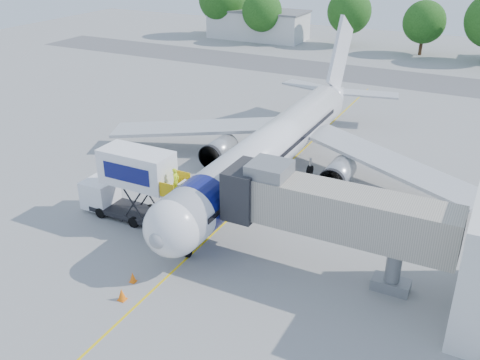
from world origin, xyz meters
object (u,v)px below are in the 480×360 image
at_px(jet_bridge, 323,209).
at_px(ground_tug, 89,325).
at_px(catering_hiloader, 131,185).
at_px(aircraft, 274,146).

distance_m(jet_bridge, ground_tug, 14.57).
bearing_deg(catering_hiloader, ground_tug, -63.27).
height_order(aircraft, jet_bridge, aircraft).
xyz_separation_m(catering_hiloader, ground_tug, (5.59, -11.11, -2.11)).
xyz_separation_m(aircraft, ground_tug, (-0.68, -22.23, -2.29)).
height_order(aircraft, ground_tug, aircraft).
relative_size(catering_hiloader, ground_tug, 2.56).
distance_m(aircraft, jet_bridge, 13.77).
bearing_deg(aircraft, jet_bridge, -54.30).
xyz_separation_m(aircraft, jet_bridge, (7.99, -11.12, 1.39)).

